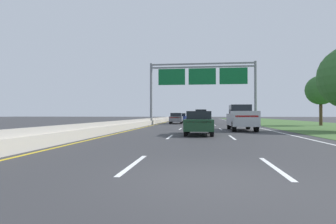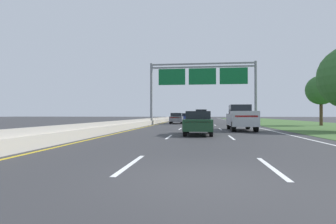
{
  "view_description": "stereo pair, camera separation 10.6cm",
  "coord_description": "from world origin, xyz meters",
  "px_view_note": "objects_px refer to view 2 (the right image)",
  "views": [
    {
      "loc": [
        -0.05,
        -5.66,
        1.37
      ],
      "look_at": [
        -3.76,
        25.72,
        1.64
      ],
      "focal_mm": 28.75,
      "sensor_mm": 36.0,
      "label": 1
    },
    {
      "loc": [
        0.05,
        -5.65,
        1.37
      ],
      "look_at": [
        -3.76,
        25.72,
        1.64
      ],
      "focal_mm": 28.75,
      "sensor_mm": 36.0,
      "label": 2
    }
  ],
  "objects_px": {
    "car_blue_left_lane_sedan": "(182,117)",
    "roadside_tree_mid": "(321,90)",
    "pickup_truck_silver": "(241,118)",
    "car_black_centre_lane_suv": "(201,116)",
    "overhead_sign_gantry": "(202,80)",
    "car_white_centre_lane_sedan": "(201,117)",
    "car_grey_left_lane_sedan": "(176,118)",
    "car_darkgreen_centre_lane_sedan": "(198,122)"
  },
  "relations": [
    {
      "from": "car_darkgreen_centre_lane_sedan",
      "to": "car_black_centre_lane_suv",
      "type": "bearing_deg",
      "value": 0.04
    },
    {
      "from": "pickup_truck_silver",
      "to": "car_darkgreen_centre_lane_sedan",
      "type": "height_order",
      "value": "pickup_truck_silver"
    },
    {
      "from": "car_white_centre_lane_sedan",
      "to": "car_darkgreen_centre_lane_sedan",
      "type": "relative_size",
      "value": 1.01
    },
    {
      "from": "car_black_centre_lane_suv",
      "to": "car_darkgreen_centre_lane_sedan",
      "type": "xyz_separation_m",
      "value": [
        -0.21,
        -24.62,
        -0.28
      ]
    },
    {
      "from": "car_white_centre_lane_sedan",
      "to": "roadside_tree_mid",
      "type": "xyz_separation_m",
      "value": [
        14.28,
        -19.9,
        3.45
      ]
    },
    {
      "from": "car_blue_left_lane_sedan",
      "to": "car_darkgreen_centre_lane_sedan",
      "type": "height_order",
      "value": "same"
    },
    {
      "from": "overhead_sign_gantry",
      "to": "car_white_centre_lane_sedan",
      "type": "xyz_separation_m",
      "value": [
        -0.13,
        15.84,
        -5.46
      ]
    },
    {
      "from": "car_blue_left_lane_sedan",
      "to": "roadside_tree_mid",
      "type": "bearing_deg",
      "value": -133.79
    },
    {
      "from": "car_grey_left_lane_sedan",
      "to": "car_white_centre_lane_sedan",
      "type": "bearing_deg",
      "value": -15.38
    },
    {
      "from": "pickup_truck_silver",
      "to": "car_black_centre_lane_suv",
      "type": "distance_m",
      "value": 19.62
    },
    {
      "from": "car_blue_left_lane_sedan",
      "to": "roadside_tree_mid",
      "type": "distance_m",
      "value": 24.49
    },
    {
      "from": "pickup_truck_silver",
      "to": "roadside_tree_mid",
      "type": "relative_size",
      "value": 0.89
    },
    {
      "from": "pickup_truck_silver",
      "to": "car_blue_left_lane_sedan",
      "type": "relative_size",
      "value": 1.22
    },
    {
      "from": "car_white_centre_lane_sedan",
      "to": "car_grey_left_lane_sedan",
      "type": "relative_size",
      "value": 1.0
    },
    {
      "from": "pickup_truck_silver",
      "to": "roadside_tree_mid",
      "type": "bearing_deg",
      "value": -45.08
    },
    {
      "from": "overhead_sign_gantry",
      "to": "pickup_truck_silver",
      "type": "bearing_deg",
      "value": -78.03
    },
    {
      "from": "overhead_sign_gantry",
      "to": "car_blue_left_lane_sedan",
      "type": "xyz_separation_m",
      "value": [
        -3.77,
        12.26,
        -5.46
      ]
    },
    {
      "from": "car_grey_left_lane_sedan",
      "to": "car_black_centre_lane_suv",
      "type": "distance_m",
      "value": 4.7
    },
    {
      "from": "overhead_sign_gantry",
      "to": "roadside_tree_mid",
      "type": "xyz_separation_m",
      "value": [
        14.15,
        -4.06,
        -2.02
      ]
    },
    {
      "from": "car_black_centre_lane_suv",
      "to": "overhead_sign_gantry",
      "type": "bearing_deg",
      "value": -178.11
    },
    {
      "from": "car_blue_left_lane_sedan",
      "to": "car_black_centre_lane_suv",
      "type": "bearing_deg",
      "value": -156.94
    },
    {
      "from": "car_grey_left_lane_sedan",
      "to": "roadside_tree_mid",
      "type": "relative_size",
      "value": 0.73
    },
    {
      "from": "car_grey_left_lane_sedan",
      "to": "car_darkgreen_centre_lane_sedan",
      "type": "distance_m",
      "value": 21.9
    },
    {
      "from": "car_black_centre_lane_suv",
      "to": "roadside_tree_mid",
      "type": "distance_m",
      "value": 16.94
    },
    {
      "from": "overhead_sign_gantry",
      "to": "car_darkgreen_centre_lane_sedan",
      "type": "height_order",
      "value": "overhead_sign_gantry"
    },
    {
      "from": "pickup_truck_silver",
      "to": "car_grey_left_lane_sedan",
      "type": "distance_m",
      "value": 17.77
    },
    {
      "from": "car_blue_left_lane_sedan",
      "to": "car_grey_left_lane_sedan",
      "type": "bearing_deg",
      "value": 178.38
    },
    {
      "from": "car_blue_left_lane_sedan",
      "to": "roadside_tree_mid",
      "type": "height_order",
      "value": "roadside_tree_mid"
    },
    {
      "from": "pickup_truck_silver",
      "to": "car_black_centre_lane_suv",
      "type": "relative_size",
      "value": 1.15
    },
    {
      "from": "car_white_centre_lane_sedan",
      "to": "car_black_centre_lane_suv",
      "type": "height_order",
      "value": "car_black_centre_lane_suv"
    },
    {
      "from": "car_grey_left_lane_sedan",
      "to": "car_black_centre_lane_suv",
      "type": "relative_size",
      "value": 0.94
    },
    {
      "from": "overhead_sign_gantry",
      "to": "car_grey_left_lane_sedan",
      "type": "distance_m",
      "value": 6.81
    },
    {
      "from": "overhead_sign_gantry",
      "to": "car_blue_left_lane_sedan",
      "type": "height_order",
      "value": "overhead_sign_gantry"
    },
    {
      "from": "overhead_sign_gantry",
      "to": "car_grey_left_lane_sedan",
      "type": "relative_size",
      "value": 3.4
    },
    {
      "from": "car_blue_left_lane_sedan",
      "to": "roadside_tree_mid",
      "type": "xyz_separation_m",
      "value": [
        17.92,
        -16.32,
        3.45
      ]
    },
    {
      "from": "pickup_truck_silver",
      "to": "car_white_centre_lane_sedan",
      "type": "height_order",
      "value": "pickup_truck_silver"
    },
    {
      "from": "car_blue_left_lane_sedan",
      "to": "car_white_centre_lane_sedan",
      "type": "bearing_deg",
      "value": -47.02
    },
    {
      "from": "overhead_sign_gantry",
      "to": "roadside_tree_mid",
      "type": "relative_size",
      "value": 2.49
    },
    {
      "from": "overhead_sign_gantry",
      "to": "car_black_centre_lane_suv",
      "type": "bearing_deg",
      "value": 92.41
    },
    {
      "from": "car_white_centre_lane_sedan",
      "to": "car_black_centre_lane_suv",
      "type": "relative_size",
      "value": 0.94
    },
    {
      "from": "car_grey_left_lane_sedan",
      "to": "roadside_tree_mid",
      "type": "distance_m",
      "value": 19.08
    },
    {
      "from": "car_blue_left_lane_sedan",
      "to": "car_grey_left_lane_sedan",
      "type": "distance_m",
      "value": 10.86
    }
  ]
}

